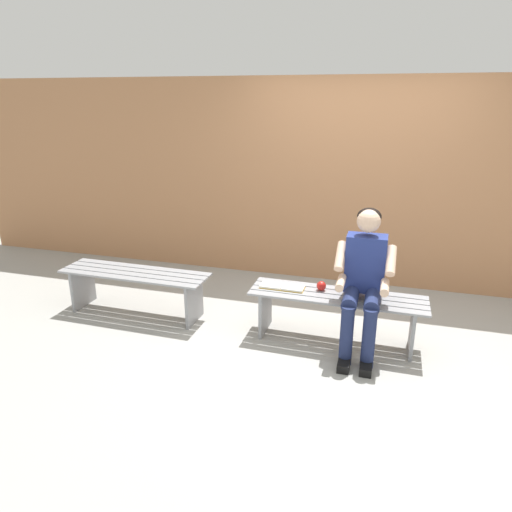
{
  "coord_description": "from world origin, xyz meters",
  "views": [
    {
      "loc": [
        -0.36,
        3.87,
        2.15
      ],
      "look_at": [
        0.72,
        0.15,
        0.81
      ],
      "focal_mm": 32.42,
      "sensor_mm": 36.0,
      "label": 1
    }
  ],
  "objects": [
    {
      "name": "brick_wall",
      "position": [
        0.5,
        -1.62,
        1.19
      ],
      "size": [
        9.5,
        0.24,
        2.38
      ],
      "primitive_type": "cube",
      "color": "#B27A51",
      "rests_on": "ground"
    },
    {
      "name": "bench_near",
      "position": [
        0.0,
        0.0,
        0.35
      ],
      "size": [
        1.59,
        0.44,
        0.46
      ],
      "rotation": [
        0.0,
        0.0,
        -0.01
      ],
      "color": "gray",
      "rests_on": "ground"
    },
    {
      "name": "person_seated",
      "position": [
        -0.22,
        0.1,
        0.7
      ],
      "size": [
        0.5,
        0.69,
        1.27
      ],
      "color": "navy",
      "rests_on": "ground"
    },
    {
      "name": "bench_far",
      "position": [
        2.05,
        0.0,
        0.34
      ],
      "size": [
        1.55,
        0.44,
        0.46
      ],
      "rotation": [
        0.0,
        0.0,
        -0.01
      ],
      "color": "gray",
      "rests_on": "ground"
    },
    {
      "name": "book_open",
      "position": [
        0.51,
        -0.02,
        0.47
      ],
      "size": [
        0.41,
        0.16,
        0.02
      ],
      "rotation": [
        0.0,
        0.0,
        -0.01
      ],
      "color": "white",
      "rests_on": "bench_near"
    },
    {
      "name": "apple",
      "position": [
        0.15,
        -0.06,
        0.5
      ],
      "size": [
        0.09,
        0.09,
        0.09
      ],
      "primitive_type": "sphere",
      "color": "red",
      "rests_on": "bench_near"
    },
    {
      "name": "ground_plane",
      "position": [
        1.03,
        1.0,
        -0.02
      ],
      "size": [
        10.0,
        7.0,
        0.04
      ],
      "primitive_type": "cube",
      "color": "#9E9E99"
    }
  ]
}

